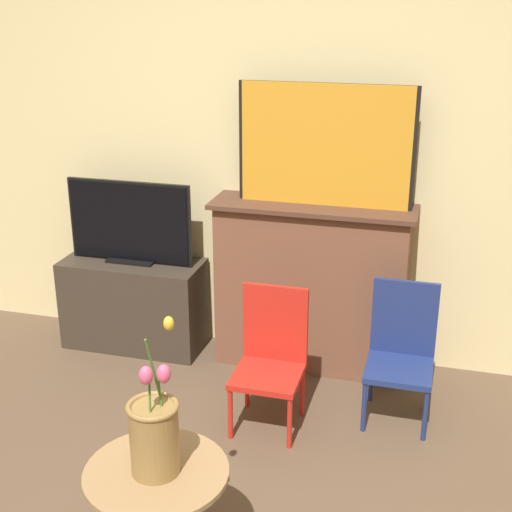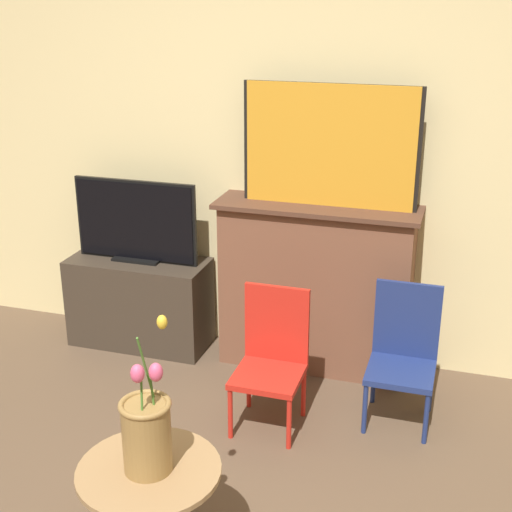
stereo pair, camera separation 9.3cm
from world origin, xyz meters
The scene contains 9 objects.
wall_back centered at (0.00, 2.13, 1.35)m, with size 8.00×0.06×2.70m.
fireplace_mantel centered at (0.14, 1.95, 0.49)m, with size 1.11×0.34×0.96m.
painting centered at (0.19, 1.96, 1.28)m, with size 0.93×0.03×0.64m.
tv_stand centered at (-0.93, 1.90, 0.27)m, with size 0.83×0.36×0.54m.
tv_monitor centered at (-0.93, 1.91, 0.77)m, with size 0.75×0.12×0.48m.
chair_red centered at (0.07, 1.33, 0.37)m, with size 0.32×0.32×0.69m.
chair_blue centered at (0.67, 1.56, 0.37)m, with size 0.32×0.32×0.69m.
side_table centered at (-0.07, 0.23, 0.30)m, with size 0.51×0.51×0.46m.
vase_tulips centered at (-0.07, 0.23, 0.62)m, with size 0.18×0.23×0.54m.
Camera 2 is at (0.90, -1.64, 2.04)m, focal length 50.00 mm.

